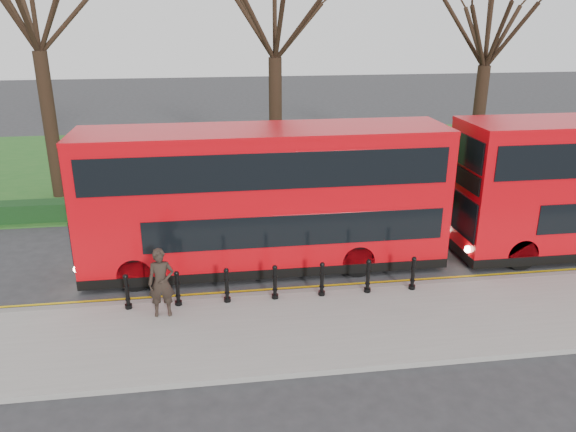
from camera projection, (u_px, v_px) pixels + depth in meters
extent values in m
plane|color=#28282B|center=(252.00, 283.00, 17.58)|extent=(120.00, 120.00, 0.00)
cube|color=gray|center=(261.00, 332.00, 14.76)|extent=(60.00, 4.00, 0.15)
cube|color=slate|center=(254.00, 296.00, 16.62)|extent=(60.00, 0.25, 0.16)
cube|color=#1D521B|center=(230.00, 163.00, 31.52)|extent=(60.00, 18.00, 0.06)
cube|color=black|center=(238.00, 203.00, 23.76)|extent=(60.00, 0.90, 0.80)
cube|color=yellow|center=(254.00, 293.00, 16.92)|extent=(60.00, 0.10, 0.01)
cube|color=yellow|center=(253.00, 290.00, 17.11)|extent=(60.00, 0.10, 0.01)
cylinder|color=black|center=(50.00, 127.00, 24.71)|extent=(0.60, 0.60, 6.47)
cylinder|color=black|center=(276.00, 125.00, 26.10)|extent=(0.60, 0.60, 6.09)
cylinder|color=black|center=(478.00, 124.00, 27.52)|extent=(0.60, 0.60, 5.62)
cylinder|color=black|center=(127.00, 292.00, 15.62)|extent=(0.15, 0.15, 1.00)
cylinder|color=black|center=(178.00, 289.00, 15.81)|extent=(0.15, 0.15, 1.00)
cylinder|color=black|center=(227.00, 286.00, 15.99)|extent=(0.15, 0.15, 1.00)
cylinder|color=black|center=(275.00, 283.00, 16.18)|extent=(0.15, 0.15, 1.00)
cylinder|color=black|center=(322.00, 280.00, 16.36)|extent=(0.15, 0.15, 1.00)
cylinder|color=black|center=(368.00, 277.00, 16.54)|extent=(0.15, 0.15, 1.00)
cylinder|color=black|center=(413.00, 274.00, 16.73)|extent=(0.15, 0.15, 1.00)
cube|color=#C2060E|center=(265.00, 195.00, 17.94)|extent=(11.57, 2.63, 4.26)
cube|color=black|center=(266.00, 257.00, 18.69)|extent=(11.59, 2.65, 0.32)
cube|color=black|center=(297.00, 230.00, 17.08)|extent=(9.25, 0.04, 1.00)
cube|color=black|center=(269.00, 172.00, 16.32)|extent=(10.94, 0.04, 1.10)
cube|color=black|center=(75.00, 192.00, 17.05)|extent=(0.06, 2.31, 0.58)
cylinder|color=black|center=(135.00, 274.00, 16.99)|extent=(1.05, 0.32, 1.05)
cylinder|color=black|center=(143.00, 245.00, 19.14)|extent=(1.05, 0.32, 1.05)
cylinder|color=black|center=(358.00, 261.00, 17.92)|extent=(1.05, 0.32, 1.05)
cylinder|color=black|center=(341.00, 234.00, 20.07)|extent=(1.05, 0.32, 1.05)
cube|color=black|center=(464.00, 178.00, 18.45)|extent=(0.06, 2.33, 0.58)
cylinder|color=black|center=(521.00, 254.00, 18.39)|extent=(1.06, 0.32, 1.06)
cylinder|color=black|center=(487.00, 228.00, 20.56)|extent=(1.06, 0.32, 1.06)
imported|color=black|center=(161.00, 283.00, 15.12)|extent=(0.72, 0.48, 1.95)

